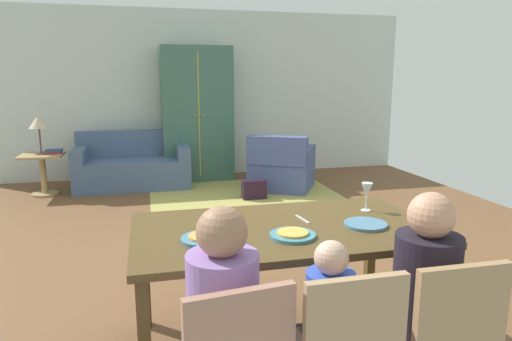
{
  "coord_description": "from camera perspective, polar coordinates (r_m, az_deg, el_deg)",
  "views": [
    {
      "loc": [
        -0.96,
        -3.94,
        1.6
      ],
      "look_at": [
        -0.09,
        -0.34,
        0.85
      ],
      "focal_mm": 31.77,
      "sensor_mm": 36.0,
      "label": 1
    }
  ],
  "objects": [
    {
      "name": "person_woman",
      "position": [
        2.38,
        19.83,
        -16.46
      ],
      "size": [
        0.3,
        0.4,
        1.11
      ],
      "color": "#3F3E41",
      "rests_on": "ground_plane"
    },
    {
      "name": "armoire",
      "position": [
        7.32,
        -7.45,
        7.04
      ],
      "size": [
        1.1,
        0.59,
        2.1
      ],
      "color": "#396254",
      "rests_on": "ground_plane"
    },
    {
      "name": "handbag",
      "position": [
        6.15,
        -0.24,
        -2.39
      ],
      "size": [
        0.32,
        0.16,
        0.26
      ],
      "primitive_type": "cube",
      "color": "black",
      "rests_on": "ground_plane"
    },
    {
      "name": "couch",
      "position": [
        7.09,
        -15.21,
        0.5
      ],
      "size": [
        1.66,
        0.86,
        0.82
      ],
      "color": "#475E7F",
      "rests_on": "ground_plane"
    },
    {
      "name": "table_lamp",
      "position": [
        6.88,
        -25.7,
        5.39
      ],
      "size": [
        0.26,
        0.26,
        0.54
      ],
      "color": "#514040",
      "rests_on": "side_table"
    },
    {
      "name": "area_rug",
      "position": [
        6.44,
        -1.55,
        -2.9
      ],
      "size": [
        2.6,
        1.8,
        0.01
      ],
      "primitive_type": "cube",
      "color": "#A8A04E",
      "rests_on": "ground_plane"
    },
    {
      "name": "plate_near_woman",
      "position": [
        2.73,
        13.62,
        -6.6
      ],
      "size": [
        0.25,
        0.25,
        0.02
      ],
      "primitive_type": "cylinder",
      "color": "teal",
      "rests_on": "dining_table"
    },
    {
      "name": "plate_near_man",
      "position": [
        2.44,
        -6.52,
        -8.53
      ],
      "size": [
        0.25,
        0.25,
        0.02
      ],
      "primitive_type": "cylinder",
      "color": "teal",
      "rests_on": "dining_table"
    },
    {
      "name": "armchair",
      "position": [
        6.67,
        3.22,
        0.35
      ],
      "size": [
        1.17,
        1.17,
        0.82
      ],
      "color": "#43528B",
      "rests_on": "ground_plane"
    },
    {
      "name": "knife",
      "position": [
        2.79,
        5.86,
        -6.1
      ],
      "size": [
        0.04,
        0.17,
        0.01
      ],
      "primitive_type": "cube",
      "rotation": [
        0.0,
        0.0,
        0.14
      ],
      "color": "silver",
      "rests_on": "dining_table"
    },
    {
      "name": "person_man",
      "position": [
        2.06,
        -4.4,
        -20.41
      ],
      "size": [
        0.31,
        0.41,
        1.11
      ],
      "color": "#344254",
      "rests_on": "ground_plane"
    },
    {
      "name": "back_wall",
      "position": [
        7.71,
        -6.58,
        9.51
      ],
      "size": [
        6.92,
        0.1,
        2.7
      ],
      "primitive_type": "cube",
      "color": "silver",
      "rests_on": "ground_plane"
    },
    {
      "name": "plate_near_child",
      "position": [
        2.49,
        4.64,
        -8.13
      ],
      "size": [
        0.25,
        0.25,
        0.02
      ],
      "primitive_type": "cylinder",
      "color": "teal",
      "rests_on": "dining_table"
    },
    {
      "name": "dining_table",
      "position": [
        2.68,
        3.39,
        -8.5
      ],
      "size": [
        1.72,
        0.97,
        0.76
      ],
      "color": "#4E3B1B",
      "rests_on": "ground_plane"
    },
    {
      "name": "side_table",
      "position": [
        6.96,
        -25.25,
        0.22
      ],
      "size": [
        0.56,
        0.56,
        0.58
      ],
      "color": "#A38755",
      "rests_on": "ground_plane"
    },
    {
      "name": "book_lower",
      "position": [
        6.92,
        -24.15,
        2.07
      ],
      "size": [
        0.22,
        0.16,
        0.03
      ],
      "primitive_type": "cube",
      "color": "maroon",
      "rests_on": "side_table"
    },
    {
      "name": "fork",
      "position": [
        2.54,
        -1.87,
        -7.79
      ],
      "size": [
        0.02,
        0.15,
        0.01
      ],
      "primitive_type": "cube",
      "rotation": [
        0.0,
        0.0,
        0.05
      ],
      "color": "silver",
      "rests_on": "dining_table"
    },
    {
      "name": "dining_chair_woman",
      "position": [
        2.27,
        22.31,
        -18.78
      ],
      "size": [
        0.42,
        0.42,
        0.87
      ],
      "color": "#A47E54",
      "rests_on": "ground_plane"
    },
    {
      "name": "pizza_near_child",
      "position": [
        2.48,
        4.65,
        -7.8
      ],
      "size": [
        0.17,
        0.17,
        0.01
      ],
      "primitive_type": "cylinder",
      "color": "gold",
      "rests_on": "plate_near_child"
    },
    {
      "name": "pizza_near_man",
      "position": [
        2.44,
        -6.52,
        -8.2
      ],
      "size": [
        0.17,
        0.17,
        0.01
      ],
      "primitive_type": "cylinder",
      "color": "gold",
      "rests_on": "plate_near_man"
    },
    {
      "name": "ground_plane",
      "position": [
        4.85,
        -1.43,
        -7.97
      ],
      "size": [
        6.92,
        6.25,
        0.02
      ],
      "primitive_type": "cube",
      "color": "brown"
    },
    {
      "name": "wine_glass",
      "position": [
        3.01,
        13.78,
        -2.52
      ],
      "size": [
        0.07,
        0.07,
        0.19
      ],
      "color": "silver",
      "rests_on": "dining_table"
    },
    {
      "name": "book_upper",
      "position": [
        6.91,
        -24.1,
        2.31
      ],
      "size": [
        0.22,
        0.16,
        0.03
      ],
      "primitive_type": "cube",
      "color": "navy",
      "rests_on": "book_lower"
    }
  ]
}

